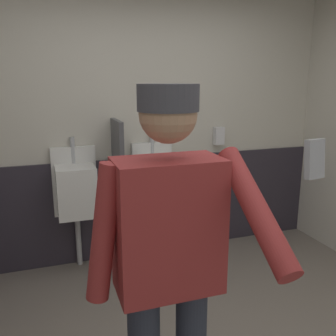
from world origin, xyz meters
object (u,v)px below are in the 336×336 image
urinal_middle (156,183)px  cell_phone (315,159)px  urinal_left (76,190)px  soap_dispenser (219,136)px  person (169,257)px

urinal_middle → cell_phone: cell_phone is taller
urinal_left → soap_dispenser: 1.53m
urinal_middle → person: person is taller
cell_phone → soap_dispenser: cell_phone is taller
urinal_left → urinal_middle: size_ratio=1.00×
urinal_left → urinal_middle: (0.75, 0.00, 0.00)m
soap_dispenser → urinal_middle: bearing=-170.6°
person → soap_dispenser: (1.25, 2.05, 0.16)m
urinal_left → urinal_middle: bearing=0.0°
urinal_middle → person: bearing=-105.4°
urinal_middle → cell_phone: 2.56m
soap_dispenser → urinal_left: bearing=-175.4°
cell_phone → person: bearing=108.1°
urinal_left → soap_dispenser: soap_dispenser is taller
urinal_middle → soap_dispenser: bearing=9.4°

